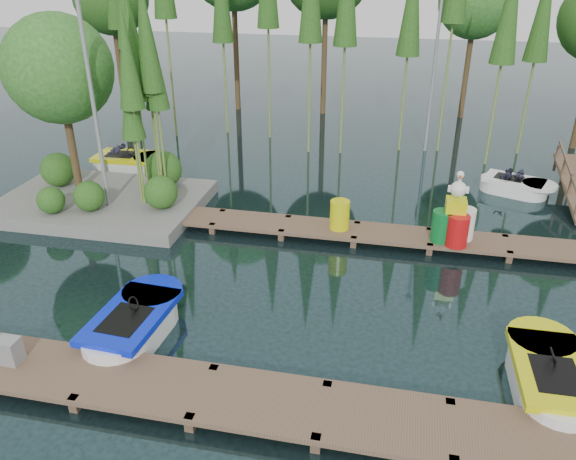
% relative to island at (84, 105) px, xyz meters
% --- Properties ---
extents(ground_plane, '(90.00, 90.00, 0.00)m').
position_rel_island_xyz_m(ground_plane, '(6.30, -3.29, -3.18)').
color(ground_plane, '#1C3134').
extents(near_dock, '(18.00, 1.50, 0.50)m').
position_rel_island_xyz_m(near_dock, '(6.30, -7.79, -2.95)').
color(near_dock, brown).
rests_on(near_dock, ground).
extents(far_dock, '(15.00, 1.20, 0.50)m').
position_rel_island_xyz_m(far_dock, '(7.30, -0.79, -2.95)').
color(far_dock, brown).
rests_on(far_dock, ground).
extents(island, '(6.20, 4.20, 6.75)m').
position_rel_island_xyz_m(island, '(0.00, 0.00, 0.00)').
color(island, slate).
rests_on(island, ground).
extents(lamp_island, '(0.30, 0.30, 7.25)m').
position_rel_island_xyz_m(lamp_island, '(0.80, -0.79, 1.08)').
color(lamp_island, gray).
rests_on(lamp_island, ground).
extents(lamp_rear, '(0.30, 0.30, 7.25)m').
position_rel_island_xyz_m(lamp_rear, '(10.30, 7.71, 1.08)').
color(lamp_rear, gray).
rests_on(lamp_rear, ground).
extents(boat_blue, '(1.48, 2.99, 0.98)m').
position_rel_island_xyz_m(boat_blue, '(4.23, -6.22, -2.90)').
color(boat_blue, white).
rests_on(boat_blue, ground).
extents(boat_yellow_near, '(1.35, 2.89, 0.96)m').
position_rel_island_xyz_m(boat_yellow_near, '(12.39, -6.17, -2.90)').
color(boat_yellow_near, white).
rests_on(boat_yellow_near, ground).
extents(boat_yellow_far, '(3.00, 1.42, 1.49)m').
position_rel_island_xyz_m(boat_yellow_far, '(-0.41, 3.01, -2.87)').
color(boat_yellow_far, white).
rests_on(boat_yellow_far, ground).
extents(boat_white_far, '(2.67, 1.91, 1.15)m').
position_rel_island_xyz_m(boat_white_far, '(13.19, 3.69, -2.93)').
color(boat_white_far, white).
rests_on(boat_white_far, ground).
extents(utility_cabinet, '(0.41, 0.34, 0.50)m').
position_rel_island_xyz_m(utility_cabinet, '(2.49, -7.79, -2.63)').
color(utility_cabinet, gray).
rests_on(utility_cabinet, near_dock).
extents(yellow_barrel, '(0.55, 0.55, 0.82)m').
position_rel_island_xyz_m(yellow_barrel, '(7.85, -0.79, -2.47)').
color(yellow_barrel, '#CFD20B').
rests_on(yellow_barrel, far_dock).
extents(drum_cluster, '(1.14, 1.05, 1.97)m').
position_rel_island_xyz_m(drum_cluster, '(10.93, -0.94, -2.30)').
color(drum_cluster, '#0B6626').
rests_on(drum_cluster, far_dock).
extents(seagull_post, '(0.54, 0.29, 0.86)m').
position_rel_island_xyz_m(seagull_post, '(10.82, -0.79, -2.30)').
color(seagull_post, gray).
rests_on(seagull_post, far_dock).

